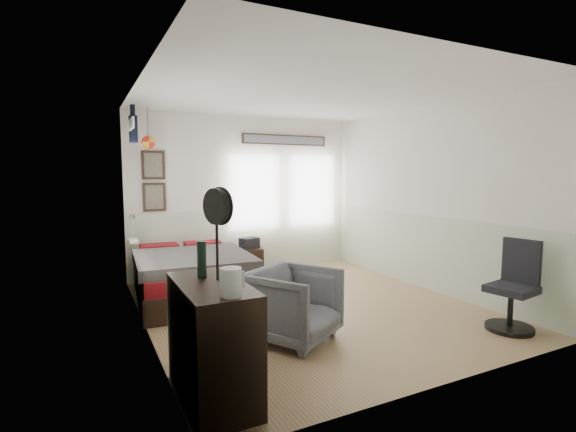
{
  "coord_description": "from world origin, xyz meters",
  "views": [
    {
      "loc": [
        -2.59,
        -4.59,
        1.72
      ],
      "look_at": [
        -0.1,
        0.4,
        1.15
      ],
      "focal_mm": 26.0,
      "sensor_mm": 36.0,
      "label": 1
    }
  ],
  "objects_px": {
    "dresser": "(212,341)",
    "armchair": "(293,305)",
    "task_chair": "(514,293)",
    "nightstand": "(250,261)",
    "bed": "(191,275)"
  },
  "relations": [
    {
      "from": "dresser",
      "to": "armchair",
      "type": "xyz_separation_m",
      "value": [
        1.06,
        0.72,
        -0.08
      ]
    },
    {
      "from": "task_chair",
      "to": "nightstand",
      "type": "bearing_deg",
      "value": 104.55
    },
    {
      "from": "bed",
      "to": "task_chair",
      "type": "distance_m",
      "value": 4.01
    },
    {
      "from": "dresser",
      "to": "bed",
      "type": "bearing_deg",
      "value": 79.93
    },
    {
      "from": "task_chair",
      "to": "bed",
      "type": "bearing_deg",
      "value": 126.83
    },
    {
      "from": "armchair",
      "to": "dresser",
      "type": "bearing_deg",
      "value": -177.38
    },
    {
      "from": "armchair",
      "to": "task_chair",
      "type": "relative_size",
      "value": 0.82
    },
    {
      "from": "bed",
      "to": "task_chair",
      "type": "xyz_separation_m",
      "value": [
        2.9,
        -2.76,
        0.09
      ]
    },
    {
      "from": "bed",
      "to": "task_chair",
      "type": "relative_size",
      "value": 2.1
    },
    {
      "from": "dresser",
      "to": "armchair",
      "type": "height_order",
      "value": "dresser"
    },
    {
      "from": "dresser",
      "to": "task_chair",
      "type": "xyz_separation_m",
      "value": [
        3.38,
        -0.1,
        -0.04
      ]
    },
    {
      "from": "task_chair",
      "to": "armchair",
      "type": "bearing_deg",
      "value": 150.92
    },
    {
      "from": "nightstand",
      "to": "bed",
      "type": "bearing_deg",
      "value": -130.04
    },
    {
      "from": "nightstand",
      "to": "armchair",
      "type": "bearing_deg",
      "value": -90.29
    },
    {
      "from": "bed",
      "to": "armchair",
      "type": "bearing_deg",
      "value": -69.47
    }
  ]
}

